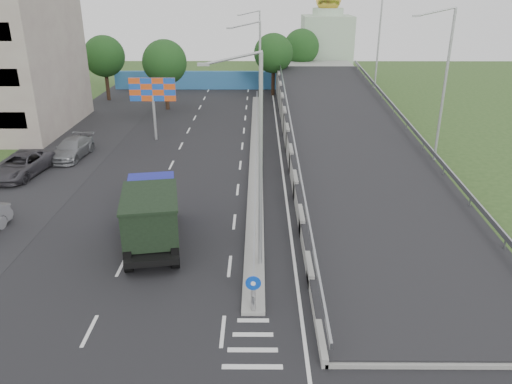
{
  "coord_description": "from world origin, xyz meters",
  "views": [
    {
      "loc": [
        0.21,
        -15.18,
        12.66
      ],
      "look_at": [
        0.07,
        10.29,
        2.2
      ],
      "focal_mm": 35.0,
      "sensor_mm": 36.0,
      "label": 1
    }
  ],
  "objects_px": {
    "lamp_post_near": "(256,154)",
    "parked_car_c": "(21,165)",
    "sign_bollard": "(253,293)",
    "lamp_post_mid": "(258,78)",
    "dump_truck": "(151,213)",
    "lamp_post_far": "(258,50)",
    "church": "(326,42)",
    "billboard": "(153,93)",
    "parked_car_d": "(72,149)"
  },
  "relations": [
    {
      "from": "lamp_post_near",
      "to": "lamp_post_mid",
      "type": "height_order",
      "value": "same"
    },
    {
      "from": "lamp_post_near",
      "to": "parked_car_d",
      "type": "relative_size",
      "value": 1.91
    },
    {
      "from": "dump_truck",
      "to": "lamp_post_mid",
      "type": "bearing_deg",
      "value": 62.4
    },
    {
      "from": "sign_bollard",
      "to": "lamp_post_mid",
      "type": "distance_m",
      "value": 24.3
    },
    {
      "from": "lamp_post_far",
      "to": "dump_truck",
      "type": "distance_m",
      "value": 38.13
    },
    {
      "from": "church",
      "to": "lamp_post_far",
      "type": "bearing_deg",
      "value": -125.24
    },
    {
      "from": "lamp_post_near",
      "to": "dump_truck",
      "type": "height_order",
      "value": "lamp_post_near"
    },
    {
      "from": "dump_truck",
      "to": "lamp_post_far",
      "type": "bearing_deg",
      "value": 71.52
    },
    {
      "from": "lamp_post_near",
      "to": "dump_truck",
      "type": "xyz_separation_m",
      "value": [
        -5.51,
        2.49,
        -4.09
      ]
    },
    {
      "from": "lamp_post_far",
      "to": "dump_truck",
      "type": "relative_size",
      "value": 1.36
    },
    {
      "from": "lamp_post_mid",
      "to": "dump_truck",
      "type": "bearing_deg",
      "value": -107.47
    },
    {
      "from": "church",
      "to": "lamp_post_mid",
      "type": "bearing_deg",
      "value": -106.22
    },
    {
      "from": "church",
      "to": "parked_car_c",
      "type": "bearing_deg",
      "value": -123.13
    },
    {
      "from": "lamp_post_mid",
      "to": "parked_car_c",
      "type": "distance_m",
      "value": 19.2
    },
    {
      "from": "sign_bollard",
      "to": "parked_car_c",
      "type": "bearing_deg",
      "value": 135.66
    },
    {
      "from": "sign_bollard",
      "to": "lamp_post_near",
      "type": "height_order",
      "value": "lamp_post_near"
    },
    {
      "from": "parked_car_c",
      "to": "dump_truck",
      "type": "bearing_deg",
      "value": -34.19
    },
    {
      "from": "parked_car_c",
      "to": "church",
      "type": "bearing_deg",
      "value": 64.24
    },
    {
      "from": "lamp_post_near",
      "to": "parked_car_c",
      "type": "relative_size",
      "value": 1.75
    },
    {
      "from": "sign_bollard",
      "to": "dump_truck",
      "type": "xyz_separation_m",
      "value": [
        -5.4,
        6.32,
        0.69
      ]
    },
    {
      "from": "sign_bollard",
      "to": "dump_truck",
      "type": "height_order",
      "value": "dump_truck"
    },
    {
      "from": "sign_bollard",
      "to": "lamp_post_near",
      "type": "xyz_separation_m",
      "value": [
        0.11,
        3.83,
        4.77
      ]
    },
    {
      "from": "church",
      "to": "dump_truck",
      "type": "bearing_deg",
      "value": -106.65
    },
    {
      "from": "lamp_post_near",
      "to": "parked_car_c",
      "type": "distance_m",
      "value": 21.86
    },
    {
      "from": "lamp_post_far",
      "to": "dump_truck",
      "type": "height_order",
      "value": "lamp_post_far"
    },
    {
      "from": "lamp_post_mid",
      "to": "billboard",
      "type": "bearing_deg",
      "value": 167.62
    },
    {
      "from": "lamp_post_near",
      "to": "lamp_post_far",
      "type": "bearing_deg",
      "value": 90.0
    },
    {
      "from": "lamp_post_near",
      "to": "billboard",
      "type": "height_order",
      "value": "lamp_post_near"
    },
    {
      "from": "church",
      "to": "billboard",
      "type": "distance_m",
      "value": 37.23
    },
    {
      "from": "parked_car_c",
      "to": "billboard",
      "type": "bearing_deg",
      "value": 56.8
    },
    {
      "from": "billboard",
      "to": "dump_truck",
      "type": "height_order",
      "value": "billboard"
    },
    {
      "from": "billboard",
      "to": "parked_car_c",
      "type": "bearing_deg",
      "value": -130.57
    },
    {
      "from": "sign_bollard",
      "to": "billboard",
      "type": "bearing_deg",
      "value": 109.21
    },
    {
      "from": "sign_bollard",
      "to": "parked_car_d",
      "type": "height_order",
      "value": "sign_bollard"
    },
    {
      "from": "dump_truck",
      "to": "parked_car_d",
      "type": "xyz_separation_m",
      "value": [
        -9.31,
        14.35,
        -0.96
      ]
    },
    {
      "from": "sign_bollard",
      "to": "parked_car_d",
      "type": "distance_m",
      "value": 25.37
    },
    {
      "from": "lamp_post_near",
      "to": "sign_bollard",
      "type": "bearing_deg",
      "value": -91.64
    },
    {
      "from": "billboard",
      "to": "parked_car_c",
      "type": "xyz_separation_m",
      "value": [
        -7.94,
        -9.27,
        -3.39
      ]
    },
    {
      "from": "lamp_post_mid",
      "to": "church",
      "type": "relative_size",
      "value": 0.73
    },
    {
      "from": "sign_bollard",
      "to": "dump_truck",
      "type": "bearing_deg",
      "value": 130.52
    },
    {
      "from": "lamp_post_mid",
      "to": "church",
      "type": "distance_m",
      "value": 35.41
    },
    {
      "from": "lamp_post_near",
      "to": "dump_truck",
      "type": "distance_m",
      "value": 7.3
    },
    {
      "from": "lamp_post_mid",
      "to": "parked_car_c",
      "type": "xyz_separation_m",
      "value": [
        -17.05,
        -7.27,
        -5.01
      ]
    },
    {
      "from": "lamp_post_near",
      "to": "lamp_post_far",
      "type": "height_order",
      "value": "same"
    },
    {
      "from": "church",
      "to": "dump_truck",
      "type": "distance_m",
      "value": 53.88
    },
    {
      "from": "sign_bollard",
      "to": "dump_truck",
      "type": "distance_m",
      "value": 8.34
    },
    {
      "from": "billboard",
      "to": "parked_car_c",
      "type": "relative_size",
      "value": 0.96
    },
    {
      "from": "sign_bollard",
      "to": "billboard",
      "type": "height_order",
      "value": "billboard"
    },
    {
      "from": "sign_bollard",
      "to": "lamp_post_near",
      "type": "distance_m",
      "value": 6.12
    },
    {
      "from": "parked_car_d",
      "to": "church",
      "type": "bearing_deg",
      "value": 60.86
    }
  ]
}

